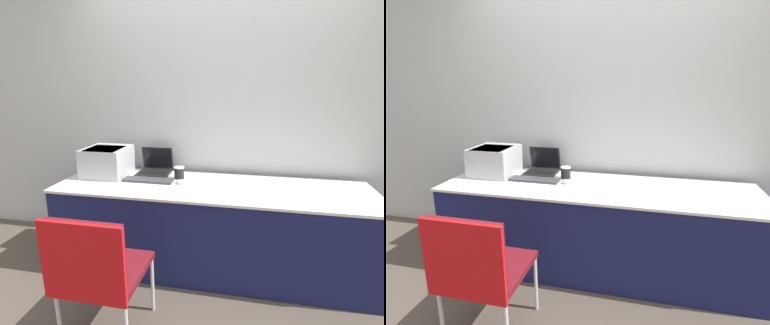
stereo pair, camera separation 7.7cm
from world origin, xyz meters
TOP-DOWN VIEW (x-y plane):
  - ground_plane at (0.00, 0.00)m, footprint 14.00×14.00m
  - wall_back at (0.00, 0.82)m, footprint 8.00×0.05m
  - table at (0.00, 0.36)m, footprint 2.56×0.75m
  - printer at (-0.97, 0.48)m, footprint 0.37×0.39m
  - laptop_left at (-0.57, 0.62)m, footprint 0.30×0.27m
  - external_keyboard at (-0.55, 0.38)m, footprint 0.43×0.13m
  - coffee_cup at (-0.31, 0.51)m, footprint 0.09×0.09m
  - mouse at (-0.27, 0.36)m, footprint 0.06×0.05m
  - chair at (-0.52, -0.60)m, footprint 0.47×0.50m

SIDE VIEW (x-z plane):
  - ground_plane at x=0.00m, z-range 0.00..0.00m
  - table at x=0.00m, z-range 0.00..0.73m
  - chair at x=-0.52m, z-range 0.10..0.97m
  - external_keyboard at x=-0.55m, z-range 0.73..0.75m
  - mouse at x=-0.27m, z-range 0.73..0.77m
  - laptop_left at x=-0.57m, z-range 0.67..0.90m
  - coffee_cup at x=-0.31m, z-range 0.73..0.84m
  - printer at x=-0.97m, z-range 0.74..1.00m
  - wall_back at x=0.00m, z-range 0.00..2.60m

